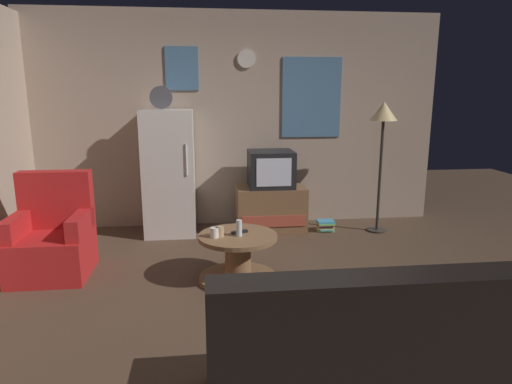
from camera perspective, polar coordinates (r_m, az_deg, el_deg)
ground_plane at (r=3.79m, az=0.44°, el=-14.18°), size 12.00×12.00×0.00m
wall_with_art at (r=5.84m, az=-2.43°, el=9.01°), size 5.20×0.12×2.68m
fridge at (r=5.53m, az=-10.90°, el=2.45°), size 0.60×0.62×1.77m
tv_stand at (r=5.60m, az=1.85°, el=-2.14°), size 0.84×0.53×0.57m
crt_tv at (r=5.49m, az=1.89°, el=2.95°), size 0.54×0.51×0.44m
standing_lamp at (r=5.63m, az=15.78°, el=8.57°), size 0.32×0.32×1.59m
coffee_table at (r=4.18m, az=-2.30°, el=-8.26°), size 0.72×0.72×0.44m
wine_glass at (r=4.05m, az=-2.15°, el=-4.58°), size 0.05×0.05×0.15m
mug_ceramic_white at (r=4.03m, az=-5.28°, el=-5.13°), size 0.08×0.08×0.09m
mug_ceramic_tan at (r=4.06m, az=-4.62°, el=-5.01°), size 0.08×0.08×0.09m
remote_control at (r=4.15m, az=-2.08°, el=-5.05°), size 0.16×0.09×0.02m
armchair at (r=4.71m, az=-24.30°, el=-5.49°), size 0.68×0.68×0.96m
couch at (r=2.58m, az=14.47°, el=-20.63°), size 1.70×0.80×0.92m
book_stack at (r=5.71m, az=8.77°, el=-4.19°), size 0.21×0.18×0.14m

